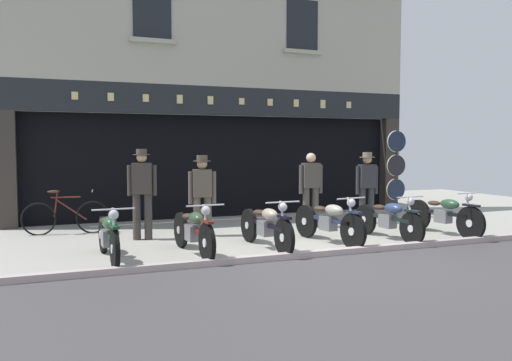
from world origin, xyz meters
name	(u,v)px	position (x,y,z in m)	size (l,w,h in m)	color
ground	(354,273)	(0.00, -0.98, -0.04)	(22.50, 22.00, 0.18)	#9D998F
shop_facade	(204,146)	(0.00, 6.98, 1.81)	(10.80, 4.42, 6.86)	black
motorcycle_far_left	(109,235)	(-3.27, 1.01, 0.42)	(0.62, 1.97, 0.91)	black
motorcycle_left	(193,230)	(-1.90, 0.96, 0.42)	(0.62, 2.00, 0.91)	black
motorcycle_center_left	(266,225)	(-0.58, 0.98, 0.42)	(0.62, 2.08, 0.91)	black
motorcycle_center	(329,221)	(0.72, 1.03, 0.43)	(0.62, 2.07, 0.92)	black
motorcycle_center_right	(388,218)	(2.00, 0.97, 0.41)	(0.62, 1.96, 0.90)	black
motorcycle_right	(444,214)	(3.37, 0.98, 0.43)	(0.62, 2.04, 0.92)	black
salesman_left	(142,189)	(-2.46, 2.71, 0.98)	(0.55, 0.33, 1.76)	#38332D
shopkeeper_center	(202,191)	(-1.27, 2.67, 0.91)	(0.55, 0.35, 1.63)	brown
salesman_right	(311,186)	(1.30, 2.89, 0.93)	(0.56, 0.26, 1.67)	#47423D
assistant_far_right	(367,184)	(2.80, 2.93, 0.93)	(0.56, 0.35, 1.67)	#2D2D33
tyre_sign_pole	(396,166)	(4.08, 3.54, 1.30)	(0.56, 0.06, 2.29)	#232328
advert_board_near	(145,156)	(-1.96, 5.40, 1.57)	(0.75, 0.03, 0.89)	beige
advert_board_far	(96,153)	(-3.10, 5.40, 1.66)	(0.68, 0.03, 1.01)	beige
leaning_bicycle	(66,216)	(-3.84, 3.94, 0.37)	(1.74, 0.50, 0.93)	black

